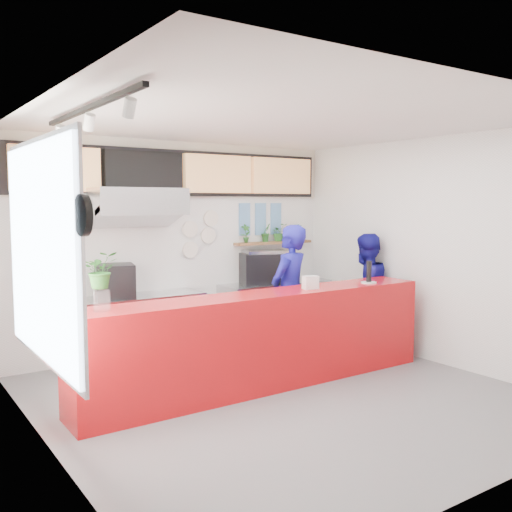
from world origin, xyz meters
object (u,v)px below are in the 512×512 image
espresso_machine (265,268)px  staff_center (289,295)px  panini_oven (115,281)px  staff_right (365,291)px  service_counter (263,340)px  pepper_mill (369,271)px

espresso_machine → staff_center: staff_center is taller
panini_oven → staff_right: 3.56m
staff_center → staff_right: (1.40, -0.00, -0.08)m
service_counter → staff_right: staff_right is taller
espresso_machine → staff_center: (-0.43, -1.18, -0.21)m
staff_right → espresso_machine: bearing=-50.8°
service_counter → panini_oven: size_ratio=9.25×
service_counter → espresso_machine: bearing=54.5°
panini_oven → espresso_machine: 2.38m
panini_oven → staff_center: size_ratio=0.26×
staff_center → pepper_mill: 1.08m
panini_oven → pepper_mill: 3.29m
service_counter → espresso_machine: 2.29m
service_counter → staff_right: bearing=15.3°
pepper_mill → panini_oven: bearing=144.9°
panini_oven → staff_center: 2.29m
staff_right → pepper_mill: staff_right is taller
staff_center → pepper_mill: bearing=114.2°
service_counter → staff_center: 1.12m
service_counter → staff_right: 2.35m
service_counter → espresso_machine: (1.28, 1.80, 0.58)m
staff_center → staff_right: staff_center is taller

